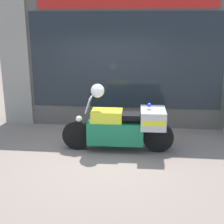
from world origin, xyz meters
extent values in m
plane|color=gray|center=(0.00, 0.00, 0.00)|extent=(60.00, 60.00, 0.00)
cube|color=#56514C|center=(0.00, 2.00, 1.69)|extent=(5.83, 0.40, 3.38)
cube|color=gray|center=(-2.53, 2.03, 1.69)|extent=(0.76, 0.55, 3.38)
cube|color=#1E262D|center=(0.34, 1.79, 1.74)|extent=(4.84, 0.02, 2.38)
cube|color=red|center=(0.34, 1.78, 3.15)|extent=(4.35, 0.03, 0.32)
cube|color=slate|center=(0.30, 2.01, 0.28)|extent=(4.62, 0.30, 0.55)
cube|color=silver|center=(0.30, 2.15, 1.30)|extent=(4.62, 0.02, 1.53)
cube|color=beige|center=(0.30, 2.01, 2.06)|extent=(4.62, 0.30, 0.03)
cube|color=#C68E19|center=(-1.32, 2.01, 2.10)|extent=(0.18, 0.04, 0.05)
cube|color=black|center=(-0.24, 2.01, 2.10)|extent=(0.18, 0.04, 0.05)
cube|color=navy|center=(0.85, 2.01, 2.10)|extent=(0.18, 0.04, 0.05)
cube|color=maroon|center=(1.93, 2.01, 2.10)|extent=(0.18, 0.04, 0.05)
cube|color=yellow|center=(-1.31, 1.94, 0.69)|extent=(0.19, 0.03, 0.27)
cube|color=red|center=(-0.23, 1.94, 0.69)|extent=(0.19, 0.04, 0.27)
cube|color=#2D8E42|center=(0.84, 1.94, 0.69)|extent=(0.19, 0.03, 0.27)
cube|color=white|center=(1.92, 1.94, 0.69)|extent=(0.19, 0.02, 0.27)
cylinder|color=black|center=(-0.58, 0.20, 0.32)|extent=(0.65, 0.16, 0.65)
cylinder|color=black|center=(1.16, 0.24, 0.32)|extent=(0.65, 0.16, 0.65)
cube|color=#19754C|center=(0.25, 0.22, 0.42)|extent=(1.20, 0.53, 0.47)
cube|color=yellow|center=(0.07, 0.21, 0.76)|extent=(0.66, 0.47, 0.27)
cube|color=black|center=(0.52, 0.23, 0.79)|extent=(0.70, 0.40, 0.10)
cube|color=#B7B7BC|center=(1.03, 0.24, 0.75)|extent=(0.53, 0.74, 0.38)
cube|color=yellow|center=(1.03, 0.24, 0.75)|extent=(0.48, 0.74, 0.11)
cube|color=#B2BCC6|center=(-0.32, 0.20, 1.01)|extent=(0.13, 0.36, 0.31)
sphere|color=white|center=(-0.54, 0.20, 0.69)|extent=(0.14, 0.14, 0.14)
sphere|color=blue|center=(0.95, 0.24, 1.03)|extent=(0.09, 0.09, 0.09)
sphere|color=white|center=(-0.13, 0.21, 1.31)|extent=(0.28, 0.28, 0.28)
camera|label=1|loc=(0.83, -6.05, 2.70)|focal=50.00mm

